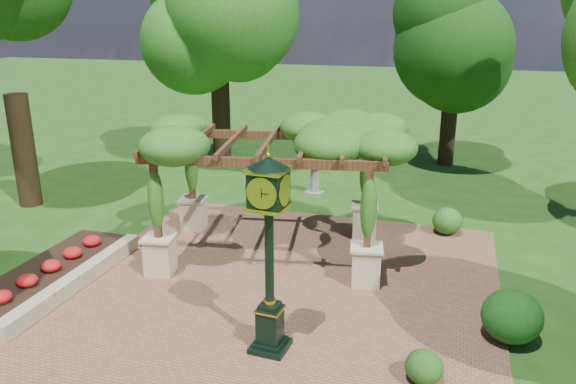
# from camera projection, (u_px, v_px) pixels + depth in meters

# --- Properties ---
(ground) EXTENTS (120.00, 120.00, 0.00)m
(ground) POSITION_uv_depth(u_px,v_px,m) (254.00, 328.00, 11.60)
(ground) COLOR #1E4714
(ground) RESTS_ON ground
(brick_plaza) EXTENTS (10.00, 12.00, 0.04)m
(brick_plaza) POSITION_uv_depth(u_px,v_px,m) (269.00, 305.00, 12.51)
(brick_plaza) COLOR brown
(brick_plaza) RESTS_ON ground
(border_wall) EXTENTS (0.35, 5.00, 0.40)m
(border_wall) POSITION_uv_depth(u_px,v_px,m) (78.00, 280.00, 13.25)
(border_wall) COLOR #C6B793
(border_wall) RESTS_ON ground
(flower_bed) EXTENTS (1.50, 5.00, 0.36)m
(flower_bed) POSITION_uv_depth(u_px,v_px,m) (46.00, 276.00, 13.50)
(flower_bed) COLOR red
(flower_bed) RESTS_ON ground
(pedestal_clock) EXTENTS (0.82, 0.82, 3.90)m
(pedestal_clock) POSITION_uv_depth(u_px,v_px,m) (269.00, 238.00, 10.14)
(pedestal_clock) COLOR black
(pedestal_clock) RESTS_ON brick_plaza
(pergola) EXTENTS (6.40, 4.62, 3.69)m
(pergola) POSITION_uv_depth(u_px,v_px,m) (269.00, 145.00, 14.26)
(pergola) COLOR beige
(pergola) RESTS_ON brick_plaza
(sundial) EXTENTS (0.72, 0.72, 1.07)m
(sundial) POSITION_uv_depth(u_px,v_px,m) (315.00, 181.00, 20.09)
(sundial) COLOR gray
(sundial) RESTS_ON ground
(shrub_front) EXTENTS (0.84, 0.84, 0.60)m
(shrub_front) POSITION_uv_depth(u_px,v_px,m) (424.00, 367.00, 9.78)
(shrub_front) COLOR #204E16
(shrub_front) RESTS_ON brick_plaza
(shrub_mid) EXTENTS (1.48, 1.48, 1.06)m
(shrub_mid) POSITION_uv_depth(u_px,v_px,m) (512.00, 316.00, 10.97)
(shrub_mid) COLOR #184C15
(shrub_mid) RESTS_ON brick_plaza
(shrub_back) EXTENTS (0.95, 0.95, 0.78)m
(shrub_back) POSITION_uv_depth(u_px,v_px,m) (447.00, 221.00, 16.39)
(shrub_back) COLOR #245C1A
(shrub_back) RESTS_ON brick_plaza
(tree_west_far) EXTENTS (4.93, 4.93, 8.98)m
(tree_west_far) POSITION_uv_depth(u_px,v_px,m) (217.00, 15.00, 22.44)
(tree_west_far) COLOR black
(tree_west_far) RESTS_ON ground
(tree_north) EXTENTS (4.36, 4.36, 7.60)m
(tree_north) POSITION_uv_depth(u_px,v_px,m) (456.00, 39.00, 22.65)
(tree_north) COLOR black
(tree_north) RESTS_ON ground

